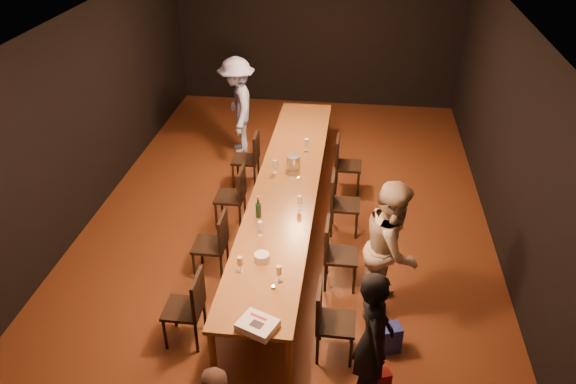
# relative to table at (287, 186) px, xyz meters

# --- Properties ---
(ground) EXTENTS (10.00, 10.00, 0.00)m
(ground) POSITION_rel_table_xyz_m (0.00, 0.00, -0.70)
(ground) COLOR #401F10
(ground) RESTS_ON ground
(room_shell) EXTENTS (6.04, 10.04, 3.02)m
(room_shell) POSITION_rel_table_xyz_m (0.00, 0.00, 1.38)
(room_shell) COLOR black
(room_shell) RESTS_ON ground
(table) EXTENTS (0.90, 6.00, 0.75)m
(table) POSITION_rel_table_xyz_m (0.00, 0.00, 0.00)
(table) COLOR brown
(table) RESTS_ON ground
(chair_right_0) EXTENTS (0.42, 0.42, 0.93)m
(chair_right_0) POSITION_rel_table_xyz_m (0.85, -2.40, -0.24)
(chair_right_0) COLOR black
(chair_right_0) RESTS_ON ground
(chair_right_1) EXTENTS (0.42, 0.42, 0.93)m
(chair_right_1) POSITION_rel_table_xyz_m (0.85, -1.20, -0.24)
(chair_right_1) COLOR black
(chair_right_1) RESTS_ON ground
(chair_right_2) EXTENTS (0.42, 0.42, 0.93)m
(chair_right_2) POSITION_rel_table_xyz_m (0.85, 0.00, -0.24)
(chair_right_2) COLOR black
(chair_right_2) RESTS_ON ground
(chair_right_3) EXTENTS (0.42, 0.42, 0.93)m
(chair_right_3) POSITION_rel_table_xyz_m (0.85, 1.20, -0.24)
(chair_right_3) COLOR black
(chair_right_3) RESTS_ON ground
(chair_left_0) EXTENTS (0.42, 0.42, 0.93)m
(chair_left_0) POSITION_rel_table_xyz_m (-0.85, -2.40, -0.24)
(chair_left_0) COLOR black
(chair_left_0) RESTS_ON ground
(chair_left_1) EXTENTS (0.42, 0.42, 0.93)m
(chair_left_1) POSITION_rel_table_xyz_m (-0.85, -1.20, -0.24)
(chair_left_1) COLOR black
(chair_left_1) RESTS_ON ground
(chair_left_2) EXTENTS (0.42, 0.42, 0.93)m
(chair_left_2) POSITION_rel_table_xyz_m (-0.85, 0.00, -0.24)
(chair_left_2) COLOR black
(chair_left_2) RESTS_ON ground
(chair_left_3) EXTENTS (0.42, 0.42, 0.93)m
(chair_left_3) POSITION_rel_table_xyz_m (-0.85, 1.20, -0.24)
(chair_left_3) COLOR black
(chair_left_3) RESTS_ON ground
(woman_birthday) EXTENTS (0.44, 0.61, 1.57)m
(woman_birthday) POSITION_rel_table_xyz_m (1.22, -2.92, 0.08)
(woman_birthday) COLOR black
(woman_birthday) RESTS_ON ground
(woman_tan) EXTENTS (0.83, 0.97, 1.75)m
(woman_tan) POSITION_rel_table_xyz_m (1.43, -1.54, 0.17)
(woman_tan) COLOR #C6B094
(woman_tan) RESTS_ON ground
(man_blue) EXTENTS (0.97, 1.29, 1.78)m
(man_blue) POSITION_rel_table_xyz_m (-1.22, 2.41, 0.19)
(man_blue) COLOR #90A5DF
(man_blue) RESTS_ON ground
(gift_bag_red) EXTENTS (0.28, 0.22, 0.30)m
(gift_bag_red) POSITION_rel_table_xyz_m (1.32, -2.89, -0.55)
(gift_bag_red) COLOR red
(gift_bag_red) RESTS_ON ground
(gift_bag_blue) EXTENTS (0.32, 0.26, 0.34)m
(gift_bag_blue) POSITION_rel_table_xyz_m (1.43, -2.27, -0.53)
(gift_bag_blue) COLOR #2536A4
(gift_bag_blue) RESTS_ON ground
(birthday_cake) EXTENTS (0.45, 0.41, 0.09)m
(birthday_cake) POSITION_rel_table_xyz_m (0.09, -2.88, 0.09)
(birthday_cake) COLOR white
(birthday_cake) RESTS_ON table
(plate_stack) EXTENTS (0.19, 0.19, 0.10)m
(plate_stack) POSITION_rel_table_xyz_m (-0.05, -1.82, 0.10)
(plate_stack) COLOR white
(plate_stack) RESTS_ON table
(champagne_bottle) EXTENTS (0.08, 0.08, 0.31)m
(champagne_bottle) POSITION_rel_table_xyz_m (-0.25, -0.91, 0.20)
(champagne_bottle) COLOR black
(champagne_bottle) RESTS_ON table
(ice_bucket) EXTENTS (0.22, 0.22, 0.22)m
(ice_bucket) POSITION_rel_table_xyz_m (0.04, 0.44, 0.16)
(ice_bucket) COLOR #A9A9AE
(ice_bucket) RESTS_ON table
(wineglass_0) EXTENTS (0.06, 0.06, 0.21)m
(wineglass_0) POSITION_rel_table_xyz_m (-0.26, -2.04, 0.15)
(wineglass_0) COLOR beige
(wineglass_0) RESTS_ON table
(wineglass_1) EXTENTS (0.06, 0.06, 0.21)m
(wineglass_1) POSITION_rel_table_xyz_m (0.19, -2.14, 0.15)
(wineglass_1) COLOR beige
(wineglass_1) RESTS_ON table
(wineglass_2) EXTENTS (0.06, 0.06, 0.21)m
(wineglass_2) POSITION_rel_table_xyz_m (-0.16, -1.32, 0.15)
(wineglass_2) COLOR silver
(wineglass_2) RESTS_ON table
(wineglass_3) EXTENTS (0.06, 0.06, 0.21)m
(wineglass_3) POSITION_rel_table_xyz_m (0.25, -0.67, 0.15)
(wineglass_3) COLOR beige
(wineglass_3) RESTS_ON table
(wineglass_4) EXTENTS (0.06, 0.06, 0.21)m
(wineglass_4) POSITION_rel_table_xyz_m (-0.21, 0.28, 0.15)
(wineglass_4) COLOR silver
(wineglass_4) RESTS_ON table
(wineglass_5) EXTENTS (0.06, 0.06, 0.21)m
(wineglass_5) POSITION_rel_table_xyz_m (0.16, 1.06, 0.15)
(wineglass_5) COLOR silver
(wineglass_5) RESTS_ON table
(tealight_near) EXTENTS (0.05, 0.05, 0.03)m
(tealight_near) POSITION_rel_table_xyz_m (0.15, -2.27, 0.06)
(tealight_near) COLOR #B2B7B2
(tealight_near) RESTS_ON table
(tealight_mid) EXTENTS (0.05, 0.05, 0.03)m
(tealight_mid) POSITION_rel_table_xyz_m (0.15, 0.13, 0.06)
(tealight_mid) COLOR #B2B7B2
(tealight_mid) RESTS_ON table
(tealight_far) EXTENTS (0.05, 0.05, 0.03)m
(tealight_far) POSITION_rel_table_xyz_m (0.15, 1.42, 0.06)
(tealight_far) COLOR #B2B7B2
(tealight_far) RESTS_ON table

